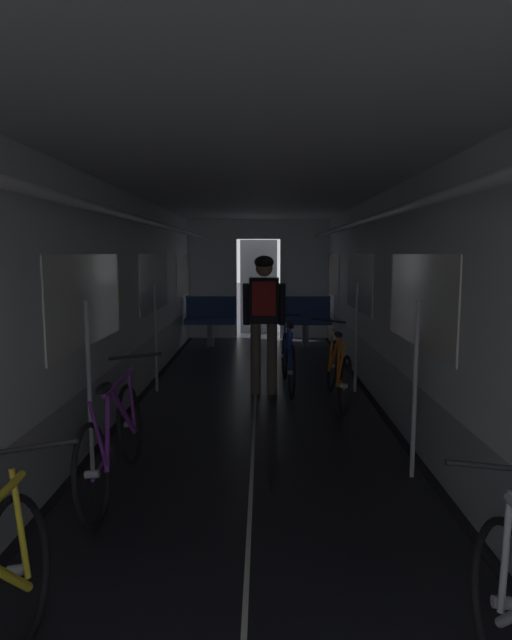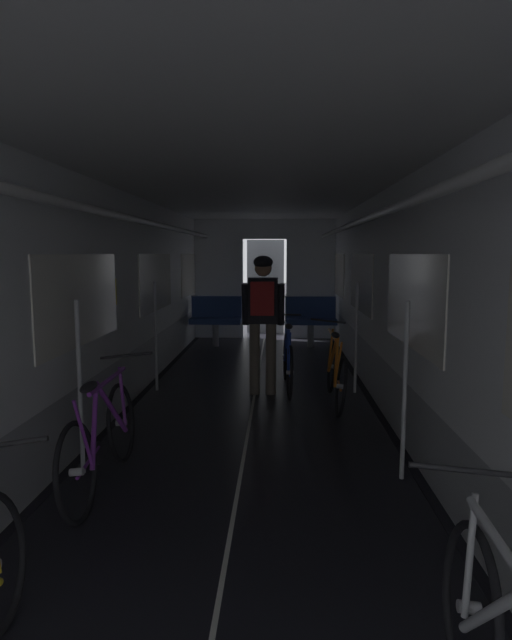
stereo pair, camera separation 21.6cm
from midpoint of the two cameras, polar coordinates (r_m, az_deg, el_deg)
train_car_shell at (r=5.53m, az=0.51°, el=6.56°), size 3.14×12.34×2.57m
bench_seat_far_left at (r=10.13m, az=-3.73°, el=0.42°), size 0.98×0.51×0.95m
bench_seat_far_right at (r=10.09m, az=6.48°, el=0.36°), size 0.98×0.51×0.95m
bicycle_orange at (r=6.31m, az=9.57°, el=-5.51°), size 0.44×1.69×0.95m
bicycle_purple at (r=4.19m, az=-14.79°, el=-12.21°), size 0.44×1.69×0.95m
person_cyclist_aisle at (r=6.52m, az=1.71°, el=1.14°), size 0.53×0.39×1.73m
bicycle_blue_in_aisle at (r=6.89m, az=4.33°, el=-4.34°), size 0.44×1.69×0.94m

